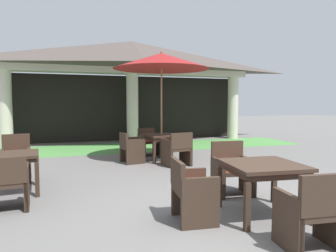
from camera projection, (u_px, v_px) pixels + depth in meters
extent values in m
plane|color=slate|center=(258.00, 216.00, 4.26)|extent=(60.00, 60.00, 0.00)
cylinder|color=beige|center=(5.00, 109.00, 10.78)|extent=(0.47, 0.47, 2.73)
cylinder|color=beige|center=(132.00, 109.00, 12.22)|extent=(0.47, 0.47, 2.73)
cylinder|color=beige|center=(233.00, 108.00, 13.66)|extent=(0.47, 0.47, 2.73)
cube|color=beige|center=(132.00, 71.00, 12.11)|extent=(9.95, 0.70, 0.24)
pyramid|color=#514742|center=(132.00, 55.00, 12.06)|extent=(10.35, 3.08, 1.05)
cube|color=black|center=(128.00, 108.00, 13.07)|extent=(9.75, 0.16, 2.73)
cube|color=#519347|center=(140.00, 147.00, 11.05)|extent=(12.15, 2.55, 0.01)
cube|color=#38281E|center=(12.00, 155.00, 5.30)|extent=(0.92, 0.92, 0.05)
cube|color=#38281E|center=(12.00, 158.00, 5.30)|extent=(0.85, 0.85, 0.07)
cube|color=#38281E|center=(37.00, 180.00, 5.12)|extent=(0.08, 0.08, 0.59)
cube|color=#38281E|center=(37.00, 170.00, 5.84)|extent=(0.08, 0.08, 0.59)
cube|color=#38281E|center=(8.00, 183.00, 4.50)|extent=(0.58, 0.58, 0.07)
cube|color=#C64C38|center=(8.00, 179.00, 4.50)|extent=(0.53, 0.53, 0.05)
cube|color=#38281E|center=(6.00, 171.00, 4.26)|extent=(0.54, 0.10, 0.38)
cube|color=#38281E|center=(27.00, 186.00, 4.61)|extent=(0.10, 0.54, 0.65)
cube|color=#38281E|center=(27.00, 191.00, 4.84)|extent=(0.06, 0.06, 0.37)
cube|color=#38281E|center=(26.00, 200.00, 4.40)|extent=(0.06, 0.06, 0.37)
cube|color=#38281E|center=(16.00, 161.00, 6.13)|extent=(0.57, 0.62, 0.07)
cube|color=#C64C38|center=(16.00, 158.00, 6.12)|extent=(0.53, 0.57, 0.05)
cube|color=#38281E|center=(16.00, 145.00, 6.35)|extent=(0.53, 0.10, 0.48)
cube|color=#38281E|center=(29.00, 164.00, 6.23)|extent=(0.11, 0.58, 0.65)
cube|color=#38281E|center=(2.00, 166.00, 6.04)|extent=(0.11, 0.58, 0.65)
cube|color=#38281E|center=(29.00, 174.00, 6.00)|extent=(0.06, 0.06, 0.39)
cube|color=#38281E|center=(2.00, 176.00, 5.81)|extent=(0.06, 0.06, 0.39)
cube|color=#38281E|center=(29.00, 168.00, 6.48)|extent=(0.06, 0.06, 0.39)
cube|color=#38281E|center=(4.00, 170.00, 6.29)|extent=(0.06, 0.06, 0.39)
cube|color=#38281E|center=(162.00, 135.00, 8.46)|extent=(1.01, 1.01, 0.05)
cube|color=#38281E|center=(162.00, 138.00, 8.47)|extent=(0.93, 0.93, 0.08)
cube|color=#38281E|center=(154.00, 153.00, 7.94)|extent=(0.08, 0.08, 0.58)
cube|color=#38281E|center=(181.00, 151.00, 8.31)|extent=(0.08, 0.08, 0.58)
cube|color=#38281E|center=(142.00, 149.00, 8.67)|extent=(0.08, 0.08, 0.58)
cube|color=#38281E|center=(168.00, 147.00, 9.04)|extent=(0.08, 0.08, 0.58)
cube|color=#2D2D2D|center=(162.00, 159.00, 8.51)|extent=(0.41, 0.41, 0.07)
cylinder|color=olive|center=(161.00, 112.00, 8.41)|extent=(0.04, 0.04, 2.68)
cone|color=maroon|center=(161.00, 61.00, 8.31)|extent=(2.63, 2.63, 0.44)
sphere|color=olive|center=(161.00, 52.00, 8.29)|extent=(0.06, 0.06, 0.06)
cube|color=#38281E|center=(132.00, 148.00, 8.09)|extent=(0.59, 0.61, 0.07)
cube|color=#C64C38|center=(132.00, 145.00, 8.09)|extent=(0.55, 0.56, 0.05)
cube|color=#38281E|center=(124.00, 140.00, 7.97)|extent=(0.14, 0.54, 0.37)
cube|color=#38281E|center=(129.00, 149.00, 8.32)|extent=(0.52, 0.14, 0.66)
cube|color=#38281E|center=(136.00, 152.00, 7.87)|extent=(0.52, 0.14, 0.66)
cube|color=#38281E|center=(137.00, 154.00, 8.43)|extent=(0.06, 0.06, 0.36)
cube|color=#38281E|center=(144.00, 157.00, 8.00)|extent=(0.06, 0.06, 0.36)
cube|color=#38281E|center=(121.00, 155.00, 8.22)|extent=(0.06, 0.06, 0.36)
cube|color=#38281E|center=(127.00, 158.00, 7.79)|extent=(0.06, 0.06, 0.36)
cube|color=#38281E|center=(176.00, 149.00, 7.71)|extent=(0.68, 0.66, 0.07)
cube|color=#C64C38|center=(176.00, 146.00, 7.71)|extent=(0.62, 0.61, 0.05)
cube|color=#38281E|center=(182.00, 141.00, 7.46)|extent=(0.60, 0.15, 0.39)
cube|color=#38281E|center=(167.00, 153.00, 7.59)|extent=(0.15, 0.58, 0.68)
cube|color=#38281E|center=(186.00, 151.00, 7.85)|extent=(0.15, 0.58, 0.68)
cube|color=#38281E|center=(162.00, 157.00, 7.84)|extent=(0.06, 0.06, 0.39)
cube|color=#38281E|center=(181.00, 155.00, 8.09)|extent=(0.06, 0.06, 0.39)
cube|color=#38281E|center=(172.00, 160.00, 7.38)|extent=(0.06, 0.06, 0.39)
cube|color=#38281E|center=(191.00, 159.00, 7.62)|extent=(0.06, 0.06, 0.39)
cube|color=#38281E|center=(149.00, 142.00, 9.25)|extent=(0.61, 0.58, 0.07)
cube|color=#C64C38|center=(149.00, 140.00, 9.25)|extent=(0.56, 0.54, 0.05)
cube|color=#38281E|center=(146.00, 134.00, 9.44)|extent=(0.54, 0.14, 0.37)
cube|color=#38281E|center=(157.00, 144.00, 9.37)|extent=(0.14, 0.51, 0.63)
cube|color=#38281E|center=(142.00, 145.00, 9.14)|extent=(0.14, 0.51, 0.63)
cube|color=#38281E|center=(160.00, 150.00, 9.18)|extent=(0.06, 0.06, 0.37)
cube|color=#38281E|center=(145.00, 151.00, 8.96)|extent=(0.06, 0.06, 0.37)
cube|color=#38281E|center=(153.00, 148.00, 9.58)|extent=(0.06, 0.06, 0.37)
cube|color=#38281E|center=(139.00, 149.00, 9.36)|extent=(0.06, 0.06, 0.37)
cube|color=#38281E|center=(263.00, 165.00, 4.25)|extent=(1.10, 1.10, 0.05)
cube|color=#38281E|center=(263.00, 169.00, 4.26)|extent=(1.01, 1.01, 0.08)
cube|color=#38281E|center=(247.00, 207.00, 3.74)|extent=(0.08, 0.08, 0.61)
cube|color=#38281E|center=(313.00, 202.00, 3.93)|extent=(0.08, 0.08, 0.61)
cube|color=#38281E|center=(219.00, 187.00, 4.64)|extent=(0.08, 0.08, 0.61)
cube|color=#38281E|center=(274.00, 183.00, 4.83)|extent=(0.08, 0.08, 0.61)
cube|color=#38281E|center=(194.00, 190.00, 4.07)|extent=(0.56, 0.63, 0.07)
cube|color=#C64C38|center=(194.00, 186.00, 4.06)|extent=(0.52, 0.58, 0.05)
cube|color=#38281E|center=(178.00, 174.00, 4.00)|extent=(0.12, 0.58, 0.38)
cube|color=#38281E|center=(189.00, 191.00, 4.34)|extent=(0.50, 0.11, 0.65)
cube|color=#38281E|center=(200.00, 203.00, 3.81)|extent=(0.50, 0.11, 0.65)
cube|color=#38281E|center=(204.00, 200.00, 4.39)|extent=(0.06, 0.06, 0.38)
cube|color=#38281E|center=(217.00, 212.00, 3.88)|extent=(0.06, 0.06, 0.38)
cube|color=#38281E|center=(174.00, 202.00, 4.29)|extent=(0.06, 0.06, 0.38)
cube|color=#38281E|center=(183.00, 215.00, 3.78)|extent=(0.06, 0.06, 0.38)
cube|color=#38281E|center=(233.00, 171.00, 5.25)|extent=(0.65, 0.62, 0.07)
cube|color=#C64C38|center=(233.00, 168.00, 5.25)|extent=(0.60, 0.57, 0.05)
cube|color=#38281E|center=(227.00, 154.00, 5.48)|extent=(0.60, 0.13, 0.45)
cube|color=#38281E|center=(248.00, 176.00, 5.32)|extent=(0.12, 0.56, 0.63)
cube|color=#38281E|center=(218.00, 177.00, 5.20)|extent=(0.12, 0.56, 0.63)
cube|color=#38281E|center=(254.00, 187.00, 5.08)|extent=(0.06, 0.06, 0.38)
cube|color=#38281E|center=(224.00, 188.00, 4.97)|extent=(0.06, 0.06, 0.38)
cube|color=#38281E|center=(241.00, 179.00, 5.57)|extent=(0.06, 0.06, 0.38)
cube|color=#38281E|center=(213.00, 181.00, 5.46)|extent=(0.06, 0.06, 0.38)
cube|color=#38281E|center=(310.00, 211.00, 3.30)|extent=(0.63, 0.56, 0.07)
cube|color=#C64C38|center=(310.00, 206.00, 3.30)|extent=(0.58, 0.51, 0.05)
cube|color=#38281E|center=(325.00, 195.00, 3.06)|extent=(0.59, 0.12, 0.43)
cube|color=#38281E|center=(287.00, 222.00, 3.25)|extent=(0.11, 0.50, 0.62)
cube|color=#38281E|center=(331.00, 218.00, 3.37)|extent=(0.11, 0.50, 0.62)
cube|color=#38281E|center=(276.00, 225.00, 3.48)|extent=(0.06, 0.06, 0.37)
cube|color=#38281E|center=(316.00, 221.00, 3.59)|extent=(0.06, 0.06, 0.37)
cube|color=#38281E|center=(300.00, 242.00, 3.05)|extent=(0.06, 0.06, 0.37)
ellipsoid|color=#9E5633|center=(140.00, 148.00, 9.47)|extent=(0.34, 0.34, 0.35)
sphere|color=#9E5633|center=(140.00, 142.00, 9.46)|extent=(0.08, 0.08, 0.08)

